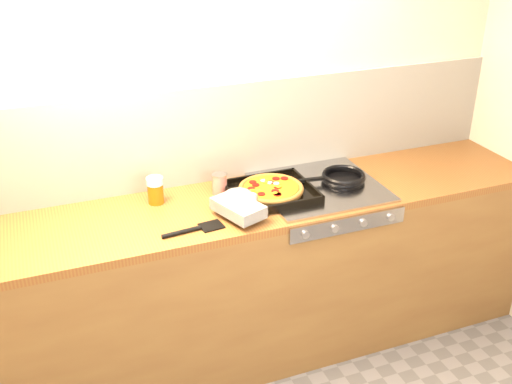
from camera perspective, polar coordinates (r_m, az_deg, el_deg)
name	(u,v)px	position (r m, az deg, el deg)	size (l,w,h in m)	color
room_shell	(215,134)	(3.02, -3.90, 5.52)	(3.20, 3.20, 3.20)	white
counter_run	(237,280)	(3.11, -1.86, -8.42)	(3.20, 0.62, 0.90)	brown
stovetop	(319,187)	(3.03, 6.04, 0.46)	(0.60, 0.56, 0.02)	#A0A1A6
pizza_on_tray	(261,194)	(2.86, 0.53, -0.17)	(0.54, 0.47, 0.07)	black
frying_pan	(342,177)	(3.08, 8.23, 1.38)	(0.38, 0.25, 0.04)	black
tomato_can	(220,184)	(2.95, -3.49, 0.77)	(0.08, 0.08, 0.10)	#970F0C
juice_glass	(155,190)	(2.89, -9.56, 0.18)	(0.10, 0.10, 0.13)	#CC510C
wooden_spoon	(248,178)	(3.10, -0.75, 1.33)	(0.30, 0.08, 0.02)	#B0844B
black_spatula	(194,229)	(2.65, -5.91, -3.56)	(0.29, 0.10, 0.02)	black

